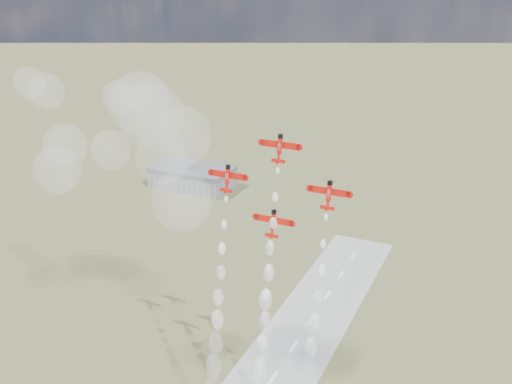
{
  "coord_description": "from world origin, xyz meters",
  "views": [
    {
      "loc": [
        65.87,
        -126.97,
        137.95
      ],
      "look_at": [
        2.15,
        11.3,
        77.35
      ],
      "focal_mm": 42.0,
      "sensor_mm": 36.0,
      "label": 1
    }
  ],
  "objects_px": {
    "plane_slot": "(273,223)",
    "hangar": "(193,177)",
    "plane_right": "(329,194)",
    "plane_left": "(227,178)",
    "plane_lead": "(280,148)"
  },
  "relations": [
    {
      "from": "plane_left",
      "to": "plane_slot",
      "type": "bearing_deg",
      "value": -7.5
    },
    {
      "from": "hangar",
      "to": "plane_left",
      "type": "height_order",
      "value": "plane_left"
    },
    {
      "from": "plane_slot",
      "to": "plane_right",
      "type": "bearing_deg",
      "value": 7.5
    },
    {
      "from": "plane_slot",
      "to": "hangar",
      "type": "bearing_deg",
      "value": 126.9
    },
    {
      "from": "plane_left",
      "to": "plane_slot",
      "type": "distance_m",
      "value": 18.03
    },
    {
      "from": "plane_slot",
      "to": "plane_left",
      "type": "bearing_deg",
      "value": 172.5
    },
    {
      "from": "hangar",
      "to": "plane_right",
      "type": "distance_m",
      "value": 233.08
    },
    {
      "from": "plane_lead",
      "to": "plane_left",
      "type": "distance_m",
      "value": 18.03
    },
    {
      "from": "plane_lead",
      "to": "plane_right",
      "type": "relative_size",
      "value": 1.0
    },
    {
      "from": "hangar",
      "to": "plane_right",
      "type": "relative_size",
      "value": 4.57
    },
    {
      "from": "plane_left",
      "to": "plane_right",
      "type": "bearing_deg",
      "value": 0.0
    },
    {
      "from": "plane_right",
      "to": "hangar",
      "type": "bearing_deg",
      "value": 130.26
    },
    {
      "from": "plane_lead",
      "to": "hangar",
      "type": "bearing_deg",
      "value": 127.54
    },
    {
      "from": "plane_left",
      "to": "plane_slot",
      "type": "xyz_separation_m",
      "value": [
        14.77,
        -1.94,
        -10.15
      ]
    },
    {
      "from": "hangar",
      "to": "plane_left",
      "type": "bearing_deg",
      "value": -56.1
    }
  ]
}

